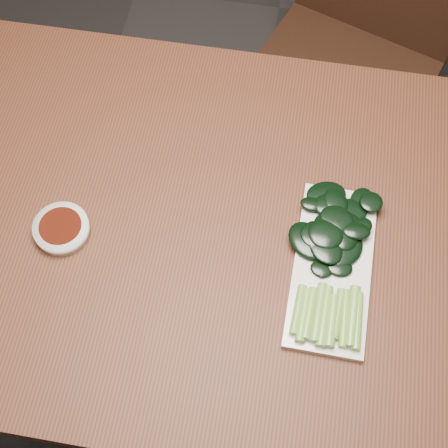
% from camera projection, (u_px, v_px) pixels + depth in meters
% --- Properties ---
extents(ground, '(6.00, 6.00, 0.00)m').
position_uv_depth(ground, '(219.00, 346.00, 1.76)').
color(ground, '#282626').
rests_on(ground, ground).
extents(table, '(1.40, 0.80, 0.75)m').
position_uv_depth(table, '(216.00, 241.00, 1.15)').
color(table, '#452113').
rests_on(table, ground).
extents(chair_far, '(0.57, 0.57, 0.89)m').
position_uv_depth(chair_far, '(353.00, 49.00, 1.62)').
color(chair_far, black).
rests_on(chair_far, ground).
extents(sauce_bowl, '(0.10, 0.10, 0.03)m').
position_uv_depth(sauce_bowl, '(62.00, 229.00, 1.07)').
color(sauce_bowl, silver).
rests_on(sauce_bowl, table).
extents(serving_plate, '(0.13, 0.31, 0.01)m').
position_uv_depth(serving_plate, '(332.00, 267.00, 1.04)').
color(serving_plate, silver).
rests_on(serving_plate, table).
extents(gai_lan, '(0.17, 0.31, 0.02)m').
position_uv_depth(gai_lan, '(331.00, 253.00, 1.04)').
color(gai_lan, '#699D36').
rests_on(gai_lan, serving_plate).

